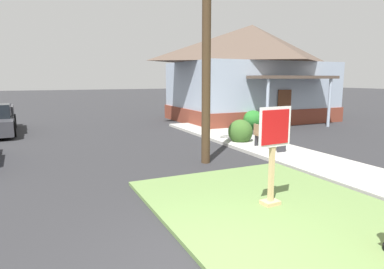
{
  "coord_description": "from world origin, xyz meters",
  "views": [
    {
      "loc": [
        -2.25,
        -3.78,
        2.68
      ],
      "look_at": [
        0.78,
        2.74,
        1.46
      ],
      "focal_mm": 31.05,
      "sensor_mm": 36.0,
      "label": 1
    }
  ],
  "objects_px": {
    "stop_sign": "(273,157)",
    "manhole_cover": "(151,185)",
    "utility_pole": "(207,17)",
    "street_bench": "(269,136)"
  },
  "relations": [
    {
      "from": "stop_sign",
      "to": "manhole_cover",
      "type": "bearing_deg",
      "value": 126.41
    },
    {
      "from": "manhole_cover",
      "to": "utility_pole",
      "type": "xyz_separation_m",
      "value": [
        2.32,
        1.5,
        4.48
      ]
    },
    {
      "from": "stop_sign",
      "to": "manhole_cover",
      "type": "height_order",
      "value": "stop_sign"
    },
    {
      "from": "stop_sign",
      "to": "street_bench",
      "type": "distance_m",
      "value": 5.54
    },
    {
      "from": "manhole_cover",
      "to": "street_bench",
      "type": "xyz_separation_m",
      "value": [
        5.14,
        1.94,
        0.58
      ]
    },
    {
      "from": "stop_sign",
      "to": "utility_pole",
      "type": "bearing_deg",
      "value": 82.69
    },
    {
      "from": "manhole_cover",
      "to": "street_bench",
      "type": "height_order",
      "value": "street_bench"
    },
    {
      "from": "street_bench",
      "to": "utility_pole",
      "type": "distance_m",
      "value": 4.84
    },
    {
      "from": "manhole_cover",
      "to": "utility_pole",
      "type": "distance_m",
      "value": 5.27
    },
    {
      "from": "manhole_cover",
      "to": "street_bench",
      "type": "distance_m",
      "value": 5.53
    }
  ]
}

